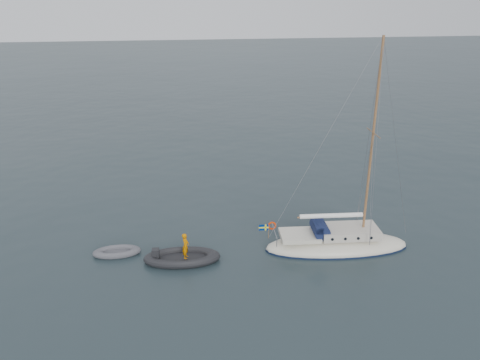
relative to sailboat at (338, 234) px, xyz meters
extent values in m
plane|color=black|center=(-3.56, 1.98, -0.95)|extent=(300.00, 300.00, 0.00)
ellipsoid|color=beige|center=(0.00, 0.00, -0.81)|extent=(8.38, 2.61, 1.40)
cube|color=beige|center=(0.65, 0.00, 0.15)|extent=(3.35, 1.77, 0.51)
cube|color=beige|center=(-2.24, 0.00, 0.00)|extent=(2.23, 1.77, 0.23)
cylinder|color=#131B3C|center=(-1.07, 0.00, 0.40)|extent=(0.89, 1.54, 0.89)
cube|color=#131B3C|center=(-1.26, 0.00, 0.59)|extent=(0.42, 1.54, 0.37)
cylinder|color=#926242|center=(1.49, 0.00, 5.47)|extent=(0.14, 0.14, 11.17)
cylinder|color=#926242|center=(1.49, 0.00, 6.03)|extent=(0.05, 2.05, 0.05)
cylinder|color=#926242|center=(-0.47, 0.00, 1.14)|extent=(3.91, 0.09, 0.09)
cylinder|color=white|center=(-0.47, 0.00, 1.19)|extent=(3.64, 0.26, 0.26)
cylinder|color=gray|center=(-3.73, 0.00, 0.40)|extent=(0.04, 2.05, 0.04)
torus|color=red|center=(-3.77, 0.56, 0.40)|extent=(0.50, 0.09, 0.50)
cylinder|color=#926242|center=(-4.05, 0.00, 0.31)|extent=(0.03, 0.03, 0.84)
cube|color=navy|center=(-4.33, 0.00, 0.59)|extent=(0.56, 0.02, 0.35)
cube|color=yellow|center=(-4.33, 0.00, 0.59)|extent=(0.58, 0.03, 0.08)
cube|color=yellow|center=(-4.23, 0.00, 0.59)|extent=(0.08, 0.03, 0.37)
cylinder|color=black|center=(-0.56, 0.89, 0.15)|extent=(0.17, 0.06, 0.17)
cylinder|color=black|center=(-0.56, -0.89, 0.15)|extent=(0.17, 0.06, 0.17)
cylinder|color=black|center=(0.18, 0.89, 0.15)|extent=(0.17, 0.06, 0.17)
cylinder|color=black|center=(0.18, -0.89, 0.15)|extent=(0.17, 0.06, 0.17)
cylinder|color=black|center=(0.93, 0.89, 0.15)|extent=(0.17, 0.06, 0.17)
cylinder|color=black|center=(0.93, -0.89, 0.15)|extent=(0.17, 0.06, 0.17)
cylinder|color=black|center=(1.67, 0.89, 0.15)|extent=(0.17, 0.06, 0.17)
cylinder|color=black|center=(1.67, -0.89, 0.15)|extent=(0.17, 0.06, 0.17)
cube|color=#55555A|center=(-12.66, 1.46, -0.83)|extent=(1.65, 0.68, 0.10)
cube|color=black|center=(-9.02, 0.11, -0.80)|extent=(2.66, 1.11, 0.13)
cube|color=black|center=(-10.45, 0.11, -0.45)|extent=(0.39, 0.39, 0.66)
imported|color=#D17100|center=(-8.79, 0.11, 0.00)|extent=(0.45, 0.60, 1.50)
camera|label=1|loc=(-9.69, -22.82, 12.73)|focal=35.00mm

